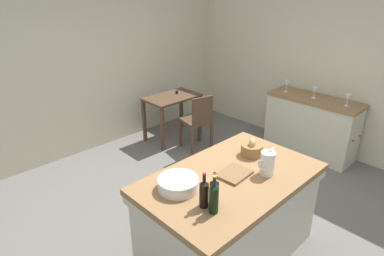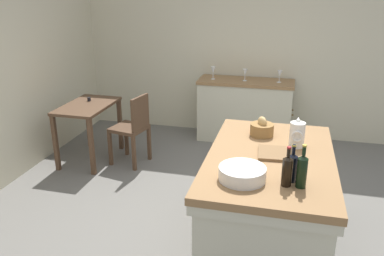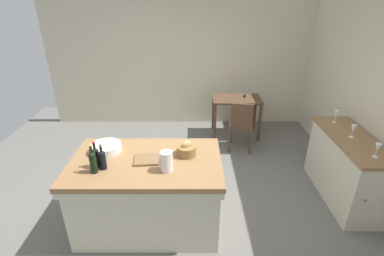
# 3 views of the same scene
# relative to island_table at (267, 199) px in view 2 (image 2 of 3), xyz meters

# --- Properties ---
(ground_plane) EXTENTS (6.76, 6.76, 0.00)m
(ground_plane) POSITION_rel_island_table_xyz_m (0.29, 0.46, -0.48)
(ground_plane) COLOR #66635E
(wall_right) EXTENTS (0.12, 5.20, 2.60)m
(wall_right) POSITION_rel_island_table_xyz_m (2.89, 0.46, 0.82)
(wall_right) COLOR beige
(wall_right) RESTS_ON ground
(island_table) EXTENTS (1.67, 1.03, 0.89)m
(island_table) POSITION_rel_island_table_xyz_m (0.00, 0.00, 0.00)
(island_table) COLOR olive
(island_table) RESTS_ON ground
(side_cabinet) EXTENTS (0.52, 1.38, 0.90)m
(side_cabinet) POSITION_rel_island_table_xyz_m (2.55, 0.50, -0.03)
(side_cabinet) COLOR olive
(side_cabinet) RESTS_ON ground
(writing_desk) EXTENTS (0.91, 0.57, 0.81)m
(writing_desk) POSITION_rel_island_table_xyz_m (1.35, 2.39, 0.15)
(writing_desk) COLOR #513826
(writing_desk) RESTS_ON ground
(wooden_chair) EXTENTS (0.47, 0.47, 0.92)m
(wooden_chair) POSITION_rel_island_table_xyz_m (1.36, 1.78, 0.02)
(wooden_chair) COLOR #513826
(wooden_chair) RESTS_ON ground
(pitcher) EXTENTS (0.17, 0.13, 0.26)m
(pitcher) POSITION_rel_island_table_xyz_m (0.25, -0.20, 0.52)
(pitcher) COLOR silver
(pitcher) RESTS_ON island_table
(wash_bowl) EXTENTS (0.34, 0.34, 0.10)m
(wash_bowl) POSITION_rel_island_table_xyz_m (-0.48, 0.18, 0.46)
(wash_bowl) COLOR silver
(wash_bowl) RESTS_ON island_table
(bread_basket) EXTENTS (0.22, 0.22, 0.18)m
(bread_basket) POSITION_rel_island_table_xyz_m (0.45, 0.11, 0.48)
(bread_basket) COLOR olive
(bread_basket) RESTS_ON island_table
(cutting_board) EXTENTS (0.31, 0.25, 0.02)m
(cutting_board) POSITION_rel_island_table_xyz_m (0.03, -0.01, 0.42)
(cutting_board) COLOR brown
(cutting_board) RESTS_ON island_table
(wine_bottle_dark) EXTENTS (0.07, 0.07, 0.28)m
(wine_bottle_dark) POSITION_rel_island_table_xyz_m (-0.41, -0.17, 0.52)
(wine_bottle_dark) COLOR black
(wine_bottle_dark) RESTS_ON island_table
(wine_bottle_amber) EXTENTS (0.07, 0.07, 0.30)m
(wine_bottle_amber) POSITION_rel_island_table_xyz_m (-0.49, -0.13, 0.53)
(wine_bottle_amber) COLOR black
(wine_bottle_amber) RESTS_ON island_table
(wine_bottle_green) EXTENTS (0.07, 0.07, 0.32)m
(wine_bottle_green) POSITION_rel_island_table_xyz_m (-0.49, -0.23, 0.54)
(wine_bottle_green) COLOR black
(wine_bottle_green) RESTS_ON island_table
(wine_glass_far_left) EXTENTS (0.07, 0.07, 0.17)m
(wine_glass_far_left) POSITION_rel_island_table_xyz_m (2.55, 0.04, 0.54)
(wine_glass_far_left) COLOR white
(wine_glass_far_left) RESTS_ON side_cabinet
(wine_glass_left) EXTENTS (0.07, 0.07, 0.17)m
(wine_glass_left) POSITION_rel_island_table_xyz_m (2.52, 0.52, 0.54)
(wine_glass_left) COLOR white
(wine_glass_left) RESTS_ON side_cabinet
(wine_glass_middle) EXTENTS (0.07, 0.07, 0.18)m
(wine_glass_middle) POSITION_rel_island_table_xyz_m (2.51, 0.98, 0.55)
(wine_glass_middle) COLOR white
(wine_glass_middle) RESTS_ON side_cabinet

